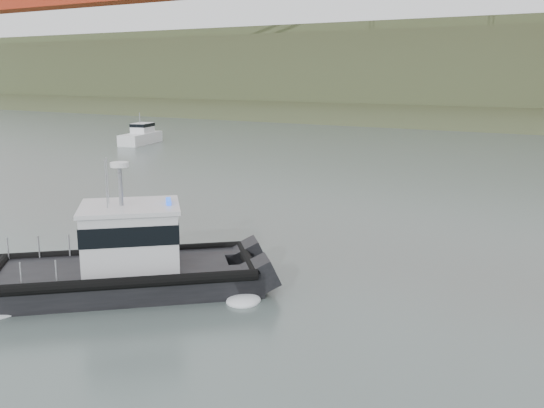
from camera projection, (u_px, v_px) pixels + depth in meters
The scene contains 3 objects.
ground at pixel (114, 312), 20.27m from camera, with size 400.00×400.00×0.00m, color #45524F.
patrol_boat at pixel (123, 258), 22.03m from camera, with size 10.02×9.51×4.92m.
motorboat at pixel (141, 136), 68.44m from camera, with size 3.77×6.90×3.61m.
Camera 1 is at (14.29, -13.66, 7.83)m, focal length 40.00 mm.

